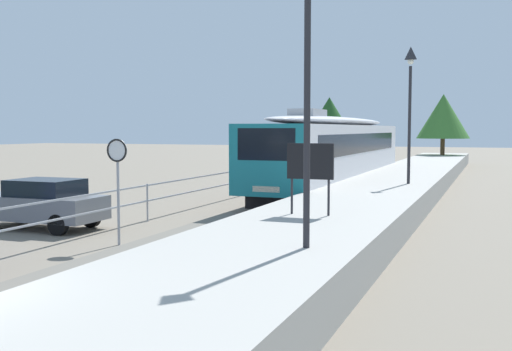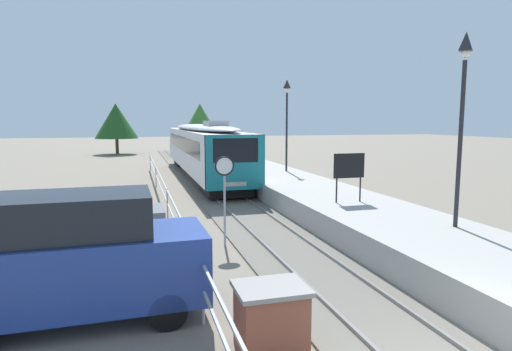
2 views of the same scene
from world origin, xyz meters
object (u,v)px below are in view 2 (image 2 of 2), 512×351
at_px(speed_limit_sign, 225,178).
at_px(commuter_train, 203,146).
at_px(parked_hatchback_grey, 102,218).
at_px(parked_van_blue, 72,257).
at_px(brick_utility_cabinet, 271,317).
at_px(platform_lamp_mid_platform, 287,108).
at_px(platform_notice_board, 349,167).
at_px(platform_lamp_near_end, 463,93).

bearing_deg(speed_limit_sign, commuter_train, 83.59).
bearing_deg(parked_hatchback_grey, parked_van_blue, -91.34).
relative_size(commuter_train, brick_utility_cabinet, 16.62).
distance_m(speed_limit_sign, parked_hatchback_grey, 4.20).
relative_size(commuter_train, speed_limit_sign, 7.17).
bearing_deg(platform_lamp_mid_platform, parked_hatchback_grey, -135.10).
bearing_deg(parked_hatchback_grey, brick_utility_cabinet, -67.44).
height_order(platform_lamp_mid_platform, platform_notice_board, platform_lamp_mid_platform).
xyz_separation_m(platform_lamp_near_end, parked_van_blue, (-9.89, -1.31, -3.33)).
bearing_deg(platform_lamp_near_end, commuter_train, 102.36).
height_order(platform_notice_board, brick_utility_cabinet, platform_notice_board).
distance_m(platform_lamp_mid_platform, platform_notice_board, 10.28).
height_order(commuter_train, speed_limit_sign, commuter_train).
relative_size(platform_lamp_near_end, platform_lamp_mid_platform, 1.00).
distance_m(platform_lamp_near_end, speed_limit_sign, 7.18).
bearing_deg(speed_limit_sign, platform_lamp_mid_platform, 61.53).
bearing_deg(platform_notice_board, platform_lamp_mid_platform, 83.39).
distance_m(parked_van_blue, parked_hatchback_grey, 5.72).
relative_size(commuter_train, platform_notice_board, 11.17).
distance_m(commuter_train, platform_lamp_mid_platform, 7.06).
relative_size(platform_notice_board, parked_hatchback_grey, 0.45).
bearing_deg(parked_van_blue, platform_lamp_near_end, 7.56).
xyz_separation_m(commuter_train, speed_limit_sign, (-1.82, -16.23, -0.02)).
relative_size(speed_limit_sign, parked_hatchback_grey, 0.70).
bearing_deg(speed_limit_sign, parked_hatchback_grey, 159.35).
xyz_separation_m(commuter_train, platform_lamp_mid_platform, (4.21, -5.11, 2.47)).
xyz_separation_m(speed_limit_sign, parked_van_blue, (-3.86, -4.30, -0.83)).
bearing_deg(platform_lamp_mid_platform, platform_notice_board, -96.61).
relative_size(platform_lamp_mid_platform, parked_van_blue, 1.08).
height_order(commuter_train, platform_notice_board, commuter_train).
height_order(commuter_train, brick_utility_cabinet, commuter_train).
height_order(brick_utility_cabinet, parked_hatchback_grey, parked_hatchback_grey).
relative_size(brick_utility_cabinet, parked_hatchback_grey, 0.30).
bearing_deg(parked_hatchback_grey, platform_lamp_mid_platform, 44.90).
relative_size(commuter_train, platform_lamp_near_end, 3.76).
height_order(platform_notice_board, speed_limit_sign, speed_limit_sign).
distance_m(speed_limit_sign, parked_van_blue, 5.83).
relative_size(platform_lamp_mid_platform, brick_utility_cabinet, 4.42).
xyz_separation_m(platform_lamp_mid_platform, platform_notice_board, (-1.15, -9.92, -2.44)).
relative_size(platform_notice_board, speed_limit_sign, 0.64).
height_order(platform_lamp_mid_platform, parked_van_blue, platform_lamp_mid_platform).
distance_m(platform_notice_board, parked_hatchback_grey, 8.72).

